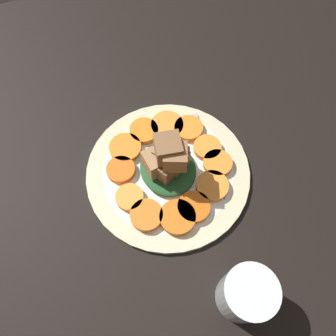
% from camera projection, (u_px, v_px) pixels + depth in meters
% --- Properties ---
extents(table_slab, '(1.20, 1.20, 0.02)m').
position_uv_depth(table_slab, '(168.00, 175.00, 0.63)').
color(table_slab, black).
rests_on(table_slab, ground).
extents(plate, '(0.31, 0.31, 0.01)m').
position_uv_depth(plate, '(168.00, 172.00, 0.62)').
color(plate, beige).
rests_on(plate, table_slab).
extents(carrot_slice_0, '(0.06, 0.06, 0.01)m').
position_uv_depth(carrot_slice_0, '(178.00, 217.00, 0.57)').
color(carrot_slice_0, orange).
rests_on(carrot_slice_0, plate).
extents(carrot_slice_1, '(0.06, 0.06, 0.01)m').
position_uv_depth(carrot_slice_1, '(194.00, 207.00, 0.58)').
color(carrot_slice_1, orange).
rests_on(carrot_slice_1, plate).
extents(carrot_slice_2, '(0.06, 0.06, 0.01)m').
position_uv_depth(carrot_slice_2, '(212.00, 186.00, 0.59)').
color(carrot_slice_2, orange).
rests_on(carrot_slice_2, plate).
extents(carrot_slice_3, '(0.05, 0.05, 0.01)m').
position_uv_depth(carrot_slice_3, '(218.00, 163.00, 0.61)').
color(carrot_slice_3, orange).
rests_on(carrot_slice_3, plate).
extents(carrot_slice_4, '(0.05, 0.05, 0.01)m').
position_uv_depth(carrot_slice_4, '(207.00, 148.00, 0.63)').
color(carrot_slice_4, orange).
rests_on(carrot_slice_4, plate).
extents(carrot_slice_5, '(0.06, 0.06, 0.01)m').
position_uv_depth(carrot_slice_5, '(189.00, 128.00, 0.65)').
color(carrot_slice_5, orange).
rests_on(carrot_slice_5, plate).
extents(carrot_slice_6, '(0.06, 0.06, 0.01)m').
position_uv_depth(carrot_slice_6, '(167.00, 126.00, 0.65)').
color(carrot_slice_6, orange).
rests_on(carrot_slice_6, plate).
extents(carrot_slice_7, '(0.06, 0.06, 0.01)m').
position_uv_depth(carrot_slice_7, '(144.00, 131.00, 0.65)').
color(carrot_slice_7, orange).
rests_on(carrot_slice_7, plate).
extents(carrot_slice_8, '(0.06, 0.06, 0.01)m').
position_uv_depth(carrot_slice_8, '(125.00, 148.00, 0.63)').
color(carrot_slice_8, orange).
rests_on(carrot_slice_8, plate).
extents(carrot_slice_9, '(0.05, 0.05, 0.01)m').
position_uv_depth(carrot_slice_9, '(121.00, 170.00, 0.61)').
color(carrot_slice_9, orange).
rests_on(carrot_slice_9, plate).
extents(carrot_slice_10, '(0.05, 0.05, 0.01)m').
position_uv_depth(carrot_slice_10, '(130.00, 197.00, 0.58)').
color(carrot_slice_10, '#F99438').
rests_on(carrot_slice_10, plate).
extents(carrot_slice_11, '(0.06, 0.06, 0.01)m').
position_uv_depth(carrot_slice_11, '(147.00, 215.00, 0.57)').
color(carrot_slice_11, orange).
rests_on(carrot_slice_11, plate).
extents(center_pile, '(0.11, 0.10, 0.10)m').
position_uv_depth(center_pile, '(168.00, 161.00, 0.58)').
color(center_pile, '#235128').
rests_on(center_pile, plate).
extents(fork, '(0.19, 0.05, 0.00)m').
position_uv_depth(fork, '(207.00, 157.00, 0.62)').
color(fork, '#B2B2B7').
rests_on(fork, plate).
extents(water_glass, '(0.08, 0.08, 0.09)m').
position_uv_depth(water_glass, '(246.00, 294.00, 0.48)').
color(water_glass, silver).
rests_on(water_glass, table_slab).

